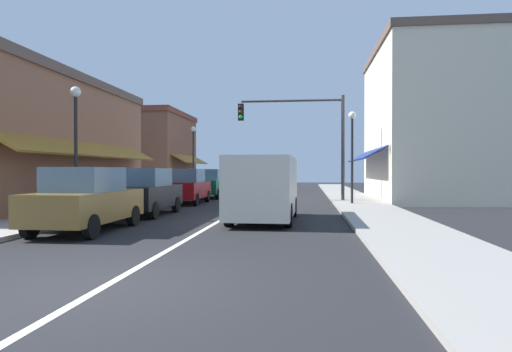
# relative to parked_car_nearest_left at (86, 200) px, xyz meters

# --- Properties ---
(ground_plane) EXTENTS (80.00, 80.00, 0.00)m
(ground_plane) POSITION_rel_parked_car_nearest_left_xyz_m (3.12, 12.60, -0.88)
(ground_plane) COLOR black
(sidewalk_left) EXTENTS (2.60, 56.00, 0.12)m
(sidewalk_left) POSITION_rel_parked_car_nearest_left_xyz_m (-2.38, 12.60, -0.82)
(sidewalk_left) COLOR #A39E99
(sidewalk_left) RESTS_ON ground
(sidewalk_right) EXTENTS (2.60, 56.00, 0.12)m
(sidewalk_right) POSITION_rel_parked_car_nearest_left_xyz_m (8.62, 12.60, -0.82)
(sidewalk_right) COLOR gray
(sidewalk_right) RESTS_ON ground
(lane_center_stripe) EXTENTS (0.14, 52.00, 0.01)m
(lane_center_stripe) POSITION_rel_parked_car_nearest_left_xyz_m (3.12, 12.60, -0.88)
(lane_center_stripe) COLOR silver
(lane_center_stripe) RESTS_ON ground
(storefront_left_block) EXTENTS (6.95, 14.20, 5.91)m
(storefront_left_block) POSITION_rel_parked_car_nearest_left_xyz_m (-6.49, 6.60, 2.08)
(storefront_left_block) COLOR #8E5B42
(storefront_left_block) RESTS_ON ground
(storefront_right_block) EXTENTS (6.71, 10.20, 8.73)m
(storefront_right_block) POSITION_rel_parked_car_nearest_left_xyz_m (12.62, 14.60, 3.49)
(storefront_right_block) COLOR beige
(storefront_right_block) RESTS_ON ground
(storefront_far_left) EXTENTS (6.54, 8.20, 6.28)m
(storefront_far_left) POSITION_rel_parked_car_nearest_left_xyz_m (-6.29, 22.60, 2.27)
(storefront_far_left) COLOR brown
(storefront_far_left) RESTS_ON ground
(parked_car_nearest_left) EXTENTS (1.81, 4.12, 1.77)m
(parked_car_nearest_left) POSITION_rel_parked_car_nearest_left_xyz_m (0.00, 0.00, 0.00)
(parked_car_nearest_left) COLOR brown
(parked_car_nearest_left) RESTS_ON ground
(parked_car_second_left) EXTENTS (1.81, 4.11, 1.77)m
(parked_car_second_left) POSITION_rel_parked_car_nearest_left_xyz_m (-0.02, 4.52, 0.00)
(parked_car_second_left) COLOR black
(parked_car_second_left) RESTS_ON ground
(parked_car_third_left) EXTENTS (1.86, 4.14, 1.77)m
(parked_car_third_left) POSITION_rel_parked_car_nearest_left_xyz_m (-0.06, 10.42, 0.00)
(parked_car_third_left) COLOR maroon
(parked_car_third_left) RESTS_ON ground
(parked_car_far_left) EXTENTS (1.83, 4.13, 1.77)m
(parked_car_far_left) POSITION_rel_parked_car_nearest_left_xyz_m (-0.01, 15.23, 0.00)
(parked_car_far_left) COLOR #0F4C33
(parked_car_far_left) RESTS_ON ground
(parked_car_distant_left) EXTENTS (1.85, 4.13, 1.77)m
(parked_car_distant_left) POSITION_rel_parked_car_nearest_left_xyz_m (0.08, 20.06, 0.00)
(parked_car_distant_left) COLOR silver
(parked_car_distant_left) RESTS_ON ground
(van_in_lane) EXTENTS (2.07, 5.21, 2.12)m
(van_in_lane) POSITION_rel_parked_car_nearest_left_xyz_m (4.61, 3.12, 0.27)
(van_in_lane) COLOR beige
(van_in_lane) RESTS_ON ground
(traffic_signal_mast_arm) EXTENTS (5.72, 0.50, 5.71)m
(traffic_signal_mast_arm) POSITION_rel_parked_car_nearest_left_xyz_m (5.93, 12.48, 3.06)
(traffic_signal_mast_arm) COLOR #333333
(traffic_signal_mast_arm) RESTS_ON ground
(street_lamp_left_near) EXTENTS (0.36, 0.36, 4.57)m
(street_lamp_left_near) POSITION_rel_parked_car_nearest_left_xyz_m (-1.89, 2.91, 2.22)
(street_lamp_left_near) COLOR black
(street_lamp_left_near) RESTS_ON ground
(street_lamp_right_mid) EXTENTS (0.36, 0.36, 4.50)m
(street_lamp_right_mid) POSITION_rel_parked_car_nearest_left_xyz_m (8.16, 10.05, 2.18)
(street_lamp_right_mid) COLOR black
(street_lamp_right_mid) RESTS_ON ground
(street_lamp_left_far) EXTENTS (0.36, 0.36, 4.84)m
(street_lamp_left_far) POSITION_rel_parked_car_nearest_left_xyz_m (-2.06, 19.45, 2.38)
(street_lamp_left_far) COLOR black
(street_lamp_left_far) RESTS_ON ground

